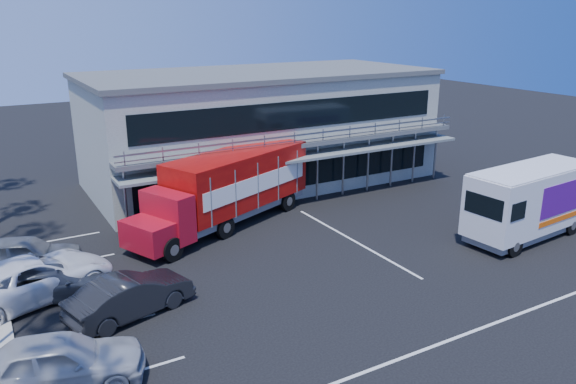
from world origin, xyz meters
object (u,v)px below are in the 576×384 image
red_truck (228,187)px  white_van (529,201)px  parked_car_b (131,296)px  parked_car_a (58,362)px

red_truck → white_van: size_ratio=1.51×
red_truck → parked_car_b: 10.06m
red_truck → parked_car_a: red_truck is taller
white_van → parked_car_b: size_ratio=1.59×
parked_car_a → parked_car_b: parked_car_a is taller
red_truck → parked_car_b: size_ratio=2.40×
parked_car_a → parked_car_b: (3.00, 3.20, -0.07)m
parked_car_a → parked_car_b: size_ratio=1.06×
parked_car_b → white_van: bearing=-113.1°
parked_car_b → parked_car_a: bearing=120.1°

